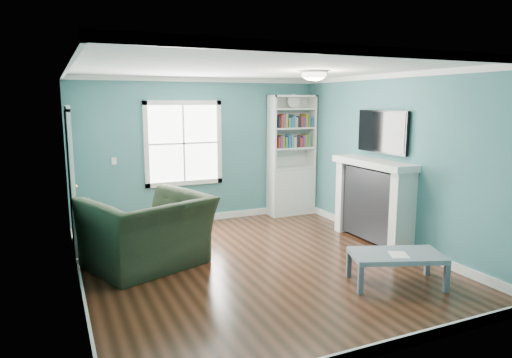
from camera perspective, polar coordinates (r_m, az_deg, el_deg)
name	(u,v)px	position (r m, az deg, el deg)	size (l,w,h in m)	color
floor	(257,264)	(6.30, 0.14, -10.60)	(5.00, 5.00, 0.00)	black
room_walls	(257,148)	(5.94, 0.14, 3.86)	(5.00, 5.00, 5.00)	#366F71
trim	(257,174)	(5.99, 0.14, 0.57)	(4.50, 5.00, 2.60)	white
window	(184,143)	(8.19, -9.03, 4.42)	(1.40, 0.06, 1.50)	white
bookshelf	(291,167)	(8.85, 4.42, 1.48)	(0.90, 0.35, 2.31)	silver
fireplace	(373,202)	(7.35, 14.42, -2.79)	(0.44, 1.58, 1.30)	black
tv	(382,132)	(7.27, 15.53, 5.72)	(0.06, 1.10, 0.65)	black
door	(71,182)	(6.88, -22.10, -0.34)	(0.12, 0.98, 2.17)	silver
ceiling_fixture	(314,74)	(6.43, 7.28, 12.86)	(0.38, 0.38, 0.15)	white
light_switch	(114,161)	(7.98, -17.32, 2.17)	(0.08, 0.01, 0.12)	white
recliner	(148,220)	(6.21, -13.40, -4.99)	(1.46, 0.95, 1.28)	black
coffee_table	(396,257)	(5.81, 17.15, -9.31)	(1.21, 0.93, 0.39)	#4E535E
paper_sheet	(399,255)	(5.73, 17.41, -9.02)	(0.20, 0.26, 0.00)	white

